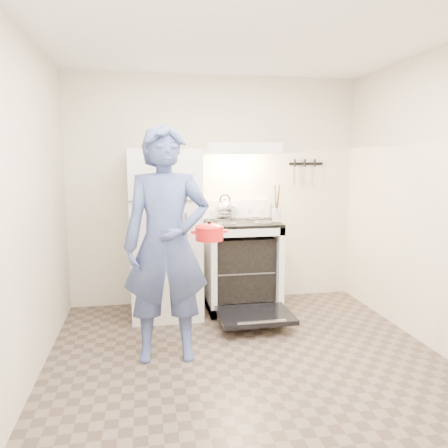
{
  "coord_description": "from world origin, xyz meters",
  "views": [
    {
      "loc": [
        -0.79,
        -2.99,
        1.62
      ],
      "look_at": [
        -0.05,
        1.0,
        1.0
      ],
      "focal_mm": 35.0,
      "sensor_mm": 36.0,
      "label": 1
    }
  ],
  "objects": [
    {
      "name": "refrigerator",
      "position": [
        -0.58,
        1.45,
        0.85
      ],
      "size": [
        0.7,
        0.7,
        1.7
      ],
      "primitive_type": "cube",
      "color": "white",
      "rests_on": "floor"
    },
    {
      "name": "floor",
      "position": [
        0.0,
        0.0,
        0.0
      ],
      "size": [
        3.6,
        3.6,
        0.0
      ],
      "primitive_type": "plane",
      "color": "brown",
      "rests_on": "ground"
    },
    {
      "name": "dutch_oven",
      "position": [
        -0.22,
        0.77,
        0.95
      ],
      "size": [
        0.32,
        0.25,
        0.22
      ],
      "primitive_type": null,
      "color": "red",
      "rests_on": "person"
    },
    {
      "name": "back_wall",
      "position": [
        0.0,
        1.8,
        1.25
      ],
      "size": [
        3.2,
        0.02,
        2.5
      ],
      "primitive_type": "cube",
      "color": "beige",
      "rests_on": "ground"
    },
    {
      "name": "pizza_stone",
      "position": [
        0.28,
        1.45,
        0.45
      ],
      "size": [
        0.3,
        0.3,
        0.02
      ],
      "primitive_type": "cylinder",
      "color": "#8D6B4B",
      "rests_on": "oven_rack"
    },
    {
      "name": "range_hood",
      "position": [
        0.23,
        1.55,
        1.71
      ],
      "size": [
        0.76,
        0.5,
        0.12
      ],
      "primitive_type": "cube",
      "color": "white",
      "rests_on": "back_wall"
    },
    {
      "name": "oven_rack",
      "position": [
        0.23,
        1.48,
        0.44
      ],
      "size": [
        0.6,
        0.52,
        0.01
      ],
      "primitive_type": "cube",
      "color": "slate",
      "rests_on": "stove_body"
    },
    {
      "name": "tea_kettle",
      "position": [
        0.09,
        1.7,
        1.09
      ],
      "size": [
        0.22,
        0.18,
        0.27
      ],
      "primitive_type": null,
      "color": "silver",
      "rests_on": "cooktop"
    },
    {
      "name": "cooktop",
      "position": [
        0.23,
        1.48,
        0.94
      ],
      "size": [
        0.76,
        0.65,
        0.03
      ],
      "primitive_type": "cube",
      "color": "black",
      "rests_on": "stove_body"
    },
    {
      "name": "utensil_jar",
      "position": [
        0.53,
        1.22,
        1.05
      ],
      "size": [
        0.1,
        0.1,
        0.13
      ],
      "primitive_type": "cylinder",
      "rotation": [
        0.0,
        0.0,
        0.18
      ],
      "color": "silver",
      "rests_on": "cooktop"
    },
    {
      "name": "person",
      "position": [
        -0.62,
        0.42,
        0.94
      ],
      "size": [
        0.7,
        0.47,
        1.87
      ],
      "primitive_type": "imported",
      "rotation": [
        0.0,
        0.0,
        -0.04
      ],
      "color": "navy",
      "rests_on": "floor"
    },
    {
      "name": "stove_body",
      "position": [
        0.23,
        1.48,
        0.46
      ],
      "size": [
        0.76,
        0.65,
        0.92
      ],
      "primitive_type": "cube",
      "color": "white",
      "rests_on": "floor"
    },
    {
      "name": "oven_door",
      "position": [
        0.23,
        0.88,
        0.12
      ],
      "size": [
        0.7,
        0.54,
        0.04
      ],
      "primitive_type": "cube",
      "color": "black",
      "rests_on": "floor"
    },
    {
      "name": "backsplash",
      "position": [
        0.23,
        1.76,
        1.05
      ],
      "size": [
        0.76,
        0.07,
        0.2
      ],
      "primitive_type": "cube",
      "color": "white",
      "rests_on": "cooktop"
    },
    {
      "name": "knife_strip",
      "position": [
        1.05,
        1.79,
        1.55
      ],
      "size": [
        0.4,
        0.02,
        0.03
      ],
      "primitive_type": "cube",
      "color": "black",
      "rests_on": "back_wall"
    }
  ]
}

